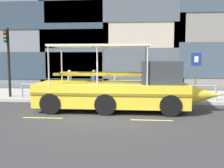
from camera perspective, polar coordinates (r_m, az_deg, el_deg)
The scene contains 12 objects.
ground_plane at distance 11.77m, azimuth -3.08°, elevation -7.07°, with size 120.00×120.00×0.00m, color #333335.
sidewalk at distance 17.22m, azimuth -0.48°, elevation -2.57°, with size 32.00×4.80×0.18m, color #A8A59E.
curb_edge at distance 14.78m, azimuth -1.40°, elevation -4.01°, with size 32.00×0.18×0.18m, color #B2ADA3.
lane_centreline at distance 11.05m, azimuth -3.62°, elevation -7.93°, with size 25.80×0.12×0.01m.
curb_guardrail at distance 14.96m, azimuth 0.87°, elevation -1.21°, with size 11.69×0.09×0.89m.
traffic_light_pole at distance 17.11m, azimuth -22.55°, elevation 6.01°, with size 0.24×0.46×4.33m.
parking_sign at distance 15.95m, azimuth 18.52°, elevation 3.53°, with size 0.60×0.12×2.77m.
duck_tour_boat at distance 12.62m, azimuth 2.32°, elevation -1.23°, with size 9.29×2.53×3.29m.
pedestrian_near_bow at distance 16.00m, azimuth 12.20°, elevation 0.48°, with size 0.30×0.42×1.62m.
pedestrian_mid_left at distance 16.03m, azimuth 0.75°, elevation 0.58°, with size 0.22×0.46×1.60m.
pedestrian_mid_right at distance 16.03m, azimuth -4.13°, elevation 0.82°, with size 0.42×0.34×1.71m.
pedestrian_near_stern at distance 16.66m, azimuth -9.61°, elevation 0.86°, with size 0.23×0.48×1.68m.
Camera 1 is at (1.61, -11.35, 2.67)m, focal length 40.24 mm.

